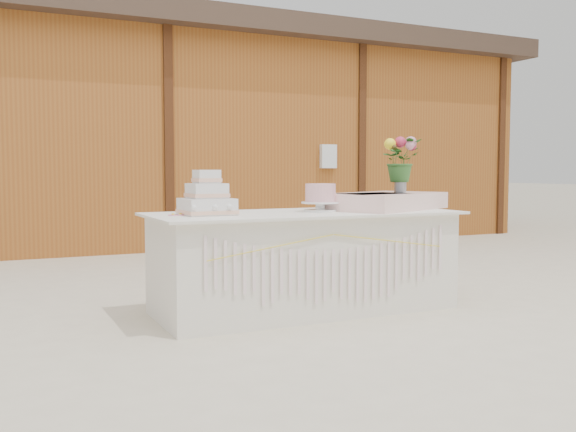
# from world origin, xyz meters

# --- Properties ---
(ground) EXTENTS (80.00, 80.00, 0.00)m
(ground) POSITION_xyz_m (0.00, 0.00, 0.00)
(ground) COLOR beige
(ground) RESTS_ON ground
(barn) EXTENTS (12.60, 4.60, 3.30)m
(barn) POSITION_xyz_m (-0.01, 5.99, 1.68)
(barn) COLOR brown
(barn) RESTS_ON ground
(cake_table) EXTENTS (2.40, 1.00, 0.77)m
(cake_table) POSITION_xyz_m (0.00, -0.00, 0.39)
(cake_table) COLOR silver
(cake_table) RESTS_ON ground
(wedding_cake) EXTENTS (0.37, 0.37, 0.33)m
(wedding_cake) POSITION_xyz_m (-0.78, 0.03, 0.88)
(wedding_cake) COLOR white
(wedding_cake) RESTS_ON cake_table
(pink_cake_stand) EXTENTS (0.30, 0.30, 0.22)m
(pink_cake_stand) POSITION_xyz_m (0.14, -0.00, 0.89)
(pink_cake_stand) COLOR white
(pink_cake_stand) RESTS_ON cake_table
(satin_runner) EXTENTS (1.23, 1.02, 0.14)m
(satin_runner) POSITION_xyz_m (0.76, 0.03, 0.84)
(satin_runner) COLOR #FFD3CD
(satin_runner) RESTS_ON cake_table
(flower_vase) EXTENTS (0.10, 0.10, 0.14)m
(flower_vase) POSITION_xyz_m (0.91, 0.03, 0.97)
(flower_vase) COLOR #A7A7AC
(flower_vase) RESTS_ON satin_runner
(bouquet) EXTENTS (0.35, 0.31, 0.36)m
(bouquet) POSITION_xyz_m (0.91, 0.03, 1.22)
(bouquet) COLOR #326629
(bouquet) RESTS_ON flower_vase
(loose_flowers) EXTENTS (0.27, 0.37, 0.02)m
(loose_flowers) POSITION_xyz_m (-0.96, 0.14, 0.78)
(loose_flowers) COLOR pink
(loose_flowers) RESTS_ON cake_table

